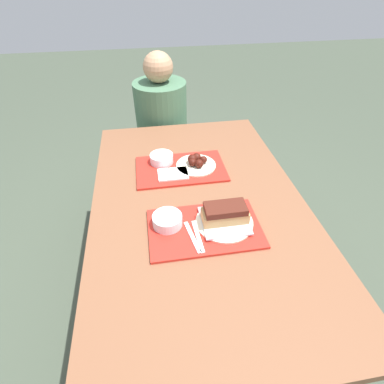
{
  "coord_description": "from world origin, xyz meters",
  "views": [
    {
      "loc": [
        -0.2,
        -1.0,
        1.65
      ],
      "look_at": [
        -0.03,
        0.03,
        0.8
      ],
      "focal_mm": 28.0,
      "sensor_mm": 36.0,
      "label": 1
    }
  ],
  "objects_px": {
    "tray_far": "(181,169)",
    "tray_near": "(205,228)",
    "bowl_coleslaw_near": "(167,220)",
    "brisket_sandwich_plate": "(225,216)",
    "bowl_coleslaw_far": "(162,158)",
    "wings_plate_far": "(196,162)",
    "person_seated_across": "(161,113)"
  },
  "relations": [
    {
      "from": "tray_near",
      "to": "wings_plate_far",
      "type": "bearing_deg",
      "value": 84.59
    },
    {
      "from": "tray_far",
      "to": "wings_plate_far",
      "type": "distance_m",
      "value": 0.09
    },
    {
      "from": "tray_far",
      "to": "bowl_coleslaw_far",
      "type": "relative_size",
      "value": 3.75
    },
    {
      "from": "brisket_sandwich_plate",
      "to": "bowl_coleslaw_far",
      "type": "height_order",
      "value": "brisket_sandwich_plate"
    },
    {
      "from": "bowl_coleslaw_near",
      "to": "wings_plate_far",
      "type": "bearing_deg",
      "value": 64.99
    },
    {
      "from": "bowl_coleslaw_near",
      "to": "person_seated_across",
      "type": "bearing_deg",
      "value": 86.7
    },
    {
      "from": "tray_near",
      "to": "tray_far",
      "type": "height_order",
      "value": "same"
    },
    {
      "from": "tray_near",
      "to": "bowl_coleslaw_far",
      "type": "distance_m",
      "value": 0.53
    },
    {
      "from": "bowl_coleslaw_near",
      "to": "tray_near",
      "type": "bearing_deg",
      "value": -15.68
    },
    {
      "from": "tray_near",
      "to": "person_seated_across",
      "type": "height_order",
      "value": "person_seated_across"
    },
    {
      "from": "bowl_coleslaw_near",
      "to": "tray_far",
      "type": "bearing_deg",
      "value": 74.86
    },
    {
      "from": "tray_far",
      "to": "tray_near",
      "type": "bearing_deg",
      "value": -84.84
    },
    {
      "from": "tray_far",
      "to": "wings_plate_far",
      "type": "relative_size",
      "value": 2.22
    },
    {
      "from": "tray_near",
      "to": "tray_far",
      "type": "relative_size",
      "value": 1.0
    },
    {
      "from": "bowl_coleslaw_far",
      "to": "brisket_sandwich_plate",
      "type": "bearing_deg",
      "value": -66.33
    },
    {
      "from": "bowl_coleslaw_near",
      "to": "person_seated_across",
      "type": "distance_m",
      "value": 1.13
    },
    {
      "from": "bowl_coleslaw_near",
      "to": "brisket_sandwich_plate",
      "type": "bearing_deg",
      "value": -6.7
    },
    {
      "from": "bowl_coleslaw_far",
      "to": "tray_near",
      "type": "bearing_deg",
      "value": -75.48
    },
    {
      "from": "tray_near",
      "to": "brisket_sandwich_plate",
      "type": "xyz_separation_m",
      "value": [
        0.08,
        0.01,
        0.04
      ]
    },
    {
      "from": "bowl_coleslaw_near",
      "to": "brisket_sandwich_plate",
      "type": "xyz_separation_m",
      "value": [
        0.23,
        -0.03,
        0.01
      ]
    },
    {
      "from": "wings_plate_far",
      "to": "person_seated_across",
      "type": "bearing_deg",
      "value": 99.73
    },
    {
      "from": "brisket_sandwich_plate",
      "to": "wings_plate_far",
      "type": "bearing_deg",
      "value": 95.6
    },
    {
      "from": "bowl_coleslaw_near",
      "to": "person_seated_across",
      "type": "xyz_separation_m",
      "value": [
        0.07,
        1.13,
        -0.05
      ]
    },
    {
      "from": "tray_far",
      "to": "brisket_sandwich_plate",
      "type": "distance_m",
      "value": 0.44
    },
    {
      "from": "wings_plate_far",
      "to": "tray_near",
      "type": "bearing_deg",
      "value": -95.41
    },
    {
      "from": "tray_near",
      "to": "brisket_sandwich_plate",
      "type": "relative_size",
      "value": 1.92
    },
    {
      "from": "person_seated_across",
      "to": "brisket_sandwich_plate",
      "type": "bearing_deg",
      "value": -81.8
    },
    {
      "from": "tray_near",
      "to": "bowl_coleslaw_near",
      "type": "relative_size",
      "value": 3.75
    },
    {
      "from": "bowl_coleslaw_far",
      "to": "wings_plate_far",
      "type": "height_order",
      "value": "wings_plate_far"
    },
    {
      "from": "bowl_coleslaw_near",
      "to": "brisket_sandwich_plate",
      "type": "relative_size",
      "value": 0.51
    },
    {
      "from": "tray_near",
      "to": "brisket_sandwich_plate",
      "type": "height_order",
      "value": "brisket_sandwich_plate"
    },
    {
      "from": "brisket_sandwich_plate",
      "to": "wings_plate_far",
      "type": "xyz_separation_m",
      "value": [
        -0.04,
        0.43,
        -0.02
      ]
    }
  ]
}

